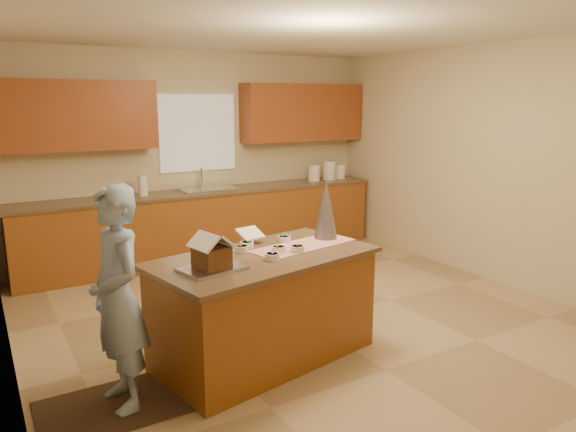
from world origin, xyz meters
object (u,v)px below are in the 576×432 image
(island_base, at_px, (265,309))
(gingerbread_house, at_px, (212,254))
(tinsel_tree, at_px, (326,210))
(boy, at_px, (118,299))

(island_base, height_order, gingerbread_house, gingerbread_house)
(island_base, relative_size, gingerbread_house, 5.50)
(tinsel_tree, distance_m, boy, 1.95)
(tinsel_tree, bearing_deg, boy, -170.73)
(boy, xyz_separation_m, gingerbread_house, (0.67, -0.03, 0.22))
(boy, bearing_deg, island_base, 89.72)
(tinsel_tree, bearing_deg, island_base, -165.35)
(tinsel_tree, bearing_deg, gingerbread_house, -164.72)
(gingerbread_house, bearing_deg, boy, 177.85)
(tinsel_tree, xyz_separation_m, gingerbread_house, (-1.22, -0.33, -0.14))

